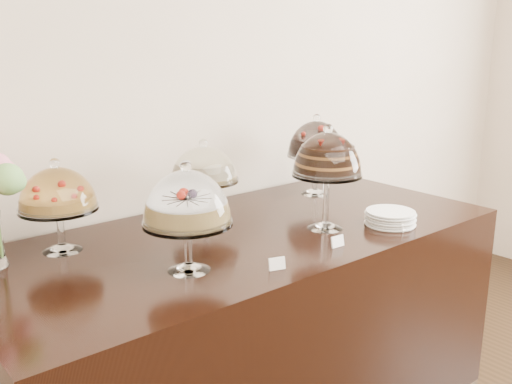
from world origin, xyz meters
TOP-DOWN VIEW (x-y plane):
  - wall_back at (0.00, 3.00)m, footprint 5.00×0.04m
  - display_counter at (-0.33, 2.45)m, footprint 2.20×1.00m
  - cake_stand_sugar_sponge at (-0.75, 2.26)m, footprint 0.31×0.31m
  - cake_stand_choco_layer at (-0.05, 2.28)m, footprint 0.29×0.29m
  - cake_stand_cheesecake at (-0.36, 2.72)m, footprint 0.30×0.30m
  - cake_stand_dark_choco at (0.31, 2.70)m, footprint 0.29×0.29m
  - cake_stand_fruit_tart at (-1.02, 2.72)m, footprint 0.29×0.29m
  - plate_stack at (0.19, 2.13)m, footprint 0.21×0.21m
  - price_card_left at (-0.51, 2.07)m, footprint 0.06×0.03m
  - price_card_right at (0.18, 2.04)m, footprint 0.06×0.02m
  - price_card_extra at (-0.18, 2.09)m, footprint 0.06×0.02m

SIDE VIEW (x-z plane):
  - display_counter at x=-0.33m, z-range 0.00..0.90m
  - price_card_left at x=-0.51m, z-range 0.90..0.94m
  - price_card_right at x=0.18m, z-range 0.90..0.94m
  - price_card_extra at x=-0.18m, z-range 0.90..0.94m
  - plate_stack at x=0.19m, z-range 0.90..0.96m
  - cake_stand_fruit_tart at x=-1.02m, z-range 0.95..1.30m
  - cake_stand_cheesecake at x=-0.36m, z-range 0.95..1.31m
  - cake_stand_sugar_sponge at x=-0.75m, z-range 0.95..1.34m
  - cake_stand_dark_choco at x=0.31m, z-range 0.96..1.38m
  - cake_stand_choco_layer at x=-0.05m, z-range 0.98..1.42m
  - wall_back at x=0.00m, z-range 0.00..3.00m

